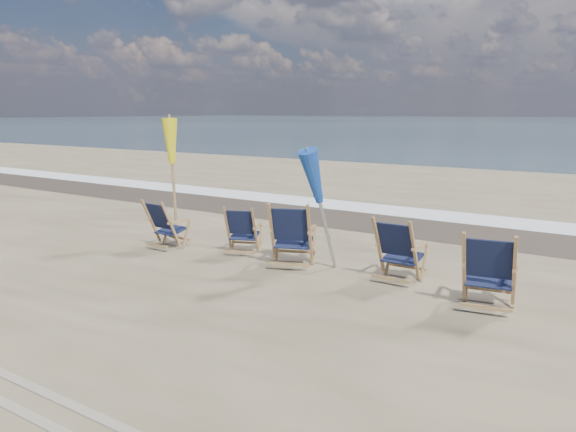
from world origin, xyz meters
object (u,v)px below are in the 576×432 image
at_px(beach_chair_0, 171,226).
at_px(beach_chair_2, 310,236).
at_px(umbrella_yellow, 172,148).
at_px(umbrella_blue, 324,175).
at_px(beach_chair_1, 255,231).
at_px(beach_chair_3, 414,253).
at_px(beach_chair_4, 514,275).

distance_m(beach_chair_0, beach_chair_2, 2.71).
height_order(beach_chair_2, umbrella_yellow, umbrella_yellow).
distance_m(beach_chair_0, umbrella_yellow, 1.55).
height_order(beach_chair_0, umbrella_blue, umbrella_blue).
relative_size(beach_chair_1, beach_chair_3, 0.89).
distance_m(beach_chair_2, umbrella_blue, 1.01).
height_order(beach_chair_1, beach_chair_2, beach_chair_2).
relative_size(beach_chair_1, beach_chair_2, 0.81).
height_order(beach_chair_2, beach_chair_3, beach_chair_2).
relative_size(beach_chair_4, umbrella_yellow, 0.45).
xyz_separation_m(beach_chair_0, beach_chair_2, (2.68, 0.37, 0.08)).
distance_m(umbrella_yellow, umbrella_blue, 3.44).
relative_size(beach_chair_0, beach_chair_4, 0.89).
distance_m(beach_chair_0, umbrella_blue, 3.13).
relative_size(beach_chair_2, umbrella_yellow, 0.47).
height_order(umbrella_yellow, umbrella_blue, umbrella_yellow).
xyz_separation_m(beach_chair_4, umbrella_yellow, (-6.33, 0.60, 1.28)).
relative_size(beach_chair_0, beach_chair_2, 0.85).
bearing_deg(beach_chair_2, beach_chair_1, -32.63).
xyz_separation_m(beach_chair_2, umbrella_yellow, (-3.18, 0.24, 1.26)).
xyz_separation_m(beach_chair_2, beach_chair_4, (3.14, -0.36, -0.02)).
bearing_deg(beach_chair_0, beach_chair_2, -170.16).
xyz_separation_m(beach_chair_0, umbrella_blue, (2.92, 0.38, 1.06)).
xyz_separation_m(beach_chair_0, beach_chair_4, (5.83, 0.01, 0.06)).
relative_size(beach_chair_3, umbrella_blue, 0.49).
bearing_deg(umbrella_yellow, beach_chair_1, -0.26).
bearing_deg(beach_chair_2, beach_chair_0, -14.54).
height_order(beach_chair_4, umbrella_yellow, umbrella_yellow).
relative_size(beach_chair_1, umbrella_blue, 0.43).
height_order(beach_chair_0, beach_chair_3, beach_chair_3).
distance_m(beach_chair_1, beach_chair_2, 1.28).
distance_m(beach_chair_4, umbrella_yellow, 6.48).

